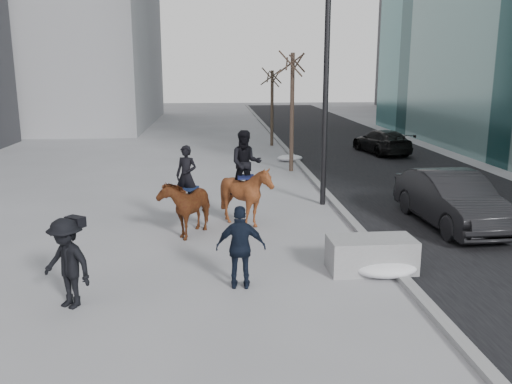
{
  "coord_description": "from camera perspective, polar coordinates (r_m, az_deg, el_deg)",
  "views": [
    {
      "loc": [
        -1.01,
        -11.71,
        4.48
      ],
      "look_at": [
        0.0,
        1.2,
        1.5
      ],
      "focal_mm": 38.0,
      "sensor_mm": 36.0,
      "label": 1
    }
  ],
  "objects": [
    {
      "name": "ground",
      "position": [
        12.58,
        0.43,
        -7.9
      ],
      "size": [
        120.0,
        120.0,
        0.0
      ],
      "primitive_type": "plane",
      "color": "gray",
      "rests_on": "ground"
    },
    {
      "name": "tree_far",
      "position": [
        31.82,
        1.7,
        9.21
      ],
      "size": [
        1.2,
        1.2,
        4.81
      ],
      "primitive_type": null,
      "color": "#332B1E",
      "rests_on": "ground"
    },
    {
      "name": "mounted_left",
      "position": [
        14.95,
        -7.28,
        -0.99
      ],
      "size": [
        1.57,
        2.07,
        2.43
      ],
      "color": "#4F1C0F",
      "rests_on": "ground"
    },
    {
      "name": "mounted_right",
      "position": [
        15.5,
        -1.05,
        0.38
      ],
      "size": [
        1.46,
        1.64,
        2.76
      ],
      "color": "#4D250F",
      "rests_on": "ground"
    },
    {
      "name": "curb",
      "position": [
        22.52,
        5.87,
        1.57
      ],
      "size": [
        0.25,
        90.0,
        0.12
      ],
      "primitive_type": "cube",
      "color": "gray",
      "rests_on": "ground"
    },
    {
      "name": "planter",
      "position": [
        12.5,
        12.03,
        -6.46
      ],
      "size": [
        1.93,
        0.99,
        0.77
      ],
      "primitive_type": "cube",
      "rotation": [
        0.0,
        0.0,
        0.01
      ],
      "color": "gray",
      "rests_on": "ground"
    },
    {
      "name": "camera_crew",
      "position": [
        10.9,
        -19.28,
        -7.05
      ],
      "size": [
        1.31,
        1.17,
        1.75
      ],
      "color": "black",
      "rests_on": "ground"
    },
    {
      "name": "tree_near",
      "position": [
        23.8,
        3.82,
        8.96
      ],
      "size": [
        1.2,
        1.2,
        5.67
      ],
      "primitive_type": null,
      "color": "#362720",
      "rests_on": "ground"
    },
    {
      "name": "snow_piles",
      "position": [
        18.01,
        7.55,
        -1.01
      ],
      "size": [
        1.41,
        15.91,
        0.36
      ],
      "color": "silver",
      "rests_on": "ground"
    },
    {
      "name": "road",
      "position": [
        23.57,
        15.48,
        1.54
      ],
      "size": [
        8.0,
        90.0,
        0.01
      ],
      "primitive_type": "cube",
      "color": "black",
      "rests_on": "ground"
    },
    {
      "name": "car_near",
      "position": [
        16.53,
        19.94,
        -0.75
      ],
      "size": [
        1.9,
        4.85,
        1.57
      ],
      "primitive_type": "imported",
      "rotation": [
        0.0,
        0.0,
        0.05
      ],
      "color": "black",
      "rests_on": "ground"
    },
    {
      "name": "lamppost",
      "position": [
        17.78,
        7.48,
        14.51
      ],
      "size": [
        0.25,
        0.8,
        9.09
      ],
      "color": "black",
      "rests_on": "ground"
    },
    {
      "name": "car_far",
      "position": [
        29.7,
        13.09,
        5.19
      ],
      "size": [
        2.46,
        4.62,
        1.28
      ],
      "primitive_type": "imported",
      "rotation": [
        0.0,
        0.0,
        3.3
      ],
      "color": "black",
      "rests_on": "ground"
    },
    {
      "name": "feeder",
      "position": [
        11.17,
        -1.6,
        -5.85
      ],
      "size": [
        1.06,
        0.9,
        1.75
      ],
      "color": "black",
      "rests_on": "ground"
    }
  ]
}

